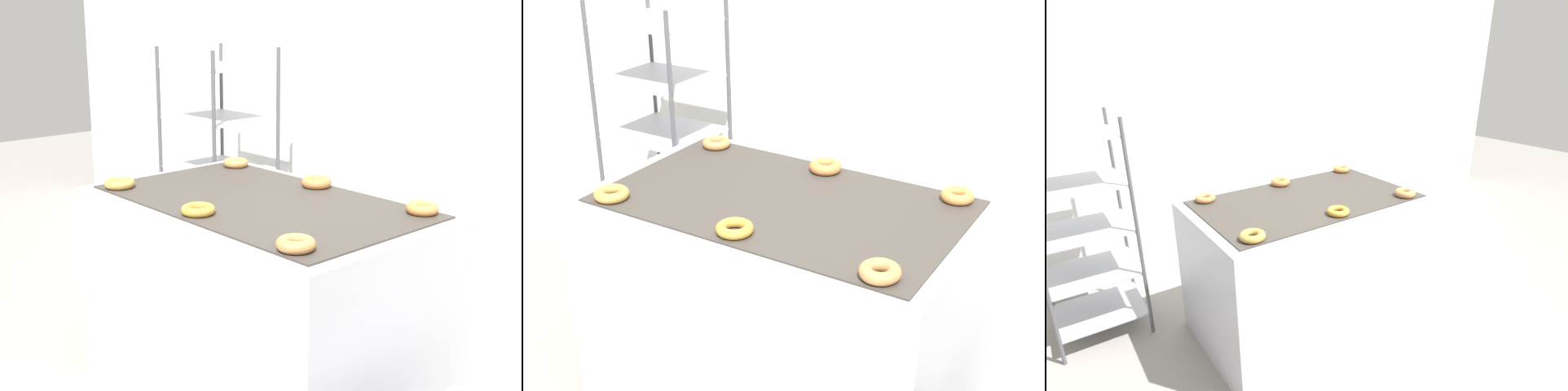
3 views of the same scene
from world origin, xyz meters
TOP-DOWN VIEW (x-y plane):
  - wall_back at (0.00, 2.12)m, footprint 8.00×0.05m
  - fryer_machine at (0.00, 0.72)m, footprint 1.51×0.94m
  - baking_rack_cart at (-1.25, 1.48)m, footprint 0.57×0.52m
  - donut_near_left at (-0.58, 0.38)m, footprint 0.14×0.14m
  - donut_near_center at (-0.01, 0.39)m, footprint 0.14×0.14m
  - donut_near_right at (0.56, 0.38)m, footprint 0.14×0.14m
  - donut_far_left at (-0.57, 1.05)m, footprint 0.13×0.13m
  - donut_far_center at (0.00, 1.06)m, footprint 0.14×0.14m
  - donut_far_right at (0.58, 1.06)m, footprint 0.13×0.13m

SIDE VIEW (x-z plane):
  - fryer_machine at x=0.00m, z-range 0.00..0.96m
  - baking_rack_cart at x=-1.25m, z-range 0.01..1.53m
  - donut_near_center at x=-0.01m, z-range 0.96..1.00m
  - donut_far_left at x=-0.57m, z-range 0.96..1.00m
  - donut_near_left at x=-0.58m, z-range 0.96..1.00m
  - donut_far_right at x=0.58m, z-range 0.96..1.00m
  - donut_near_right at x=0.56m, z-range 0.96..1.00m
  - donut_far_center at x=0.00m, z-range 0.96..1.00m
  - wall_back at x=0.00m, z-range 0.00..2.80m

